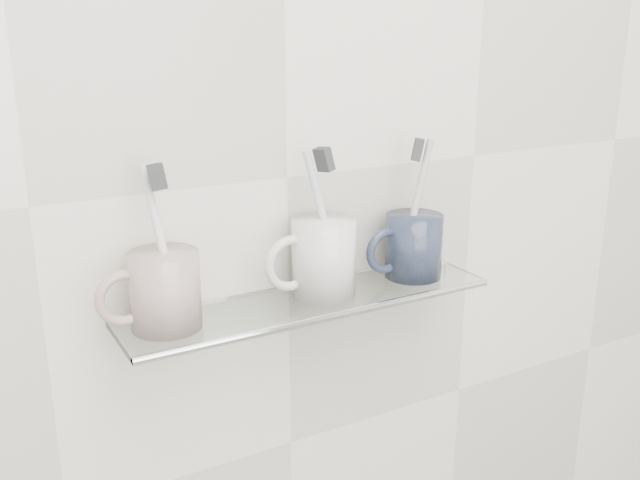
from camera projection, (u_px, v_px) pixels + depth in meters
wall_back at (287, 177)px, 0.94m from camera, size 2.50×0.00×2.50m
shelf_glass at (310, 302)px, 0.93m from camera, size 0.50×0.12×0.01m
shelf_rail at (332, 316)px, 0.88m from camera, size 0.50×0.01×0.01m
bracket_left at (142, 329)px, 0.87m from camera, size 0.02×0.03×0.02m
bracket_right at (417, 272)px, 1.07m from camera, size 0.02×0.03×0.02m
mug_left at (165, 290)px, 0.83m from camera, size 0.10×0.10×0.09m
mug_left_handle at (124, 298)px, 0.81m from camera, size 0.07×0.01×0.07m
toothbrush_left at (162, 246)px, 0.81m from camera, size 0.03×0.06×0.19m
bristles_left at (157, 177)px, 0.79m from camera, size 0.03×0.03×0.04m
mug_center at (324, 257)px, 0.93m from camera, size 0.09×0.09×0.10m
mug_center_handle at (291, 263)px, 0.91m from camera, size 0.07×0.01×0.07m
toothbrush_center at (324, 221)px, 0.91m from camera, size 0.06×0.02×0.19m
bristles_center at (324, 159)px, 0.89m from camera, size 0.02×0.03×0.03m
mug_right at (414, 246)px, 1.00m from camera, size 0.10×0.10×0.09m
mug_right_handle at (387, 251)px, 0.98m from camera, size 0.07×0.01×0.07m
toothbrush_right at (415, 207)px, 0.98m from camera, size 0.05×0.02×0.19m
bristles_right at (418, 150)px, 0.96m from camera, size 0.03×0.03×0.03m
chrome_cap at (433, 266)px, 1.03m from camera, size 0.04×0.04×0.02m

